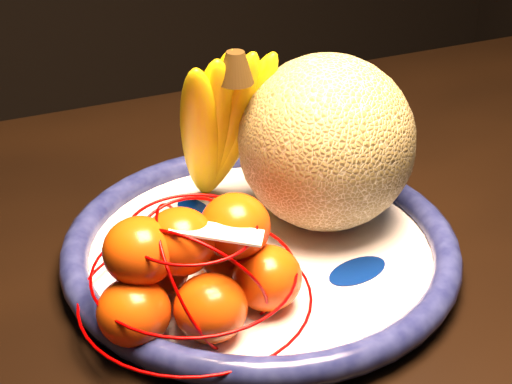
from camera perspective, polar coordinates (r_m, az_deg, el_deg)
name	(u,v)px	position (r m, az deg, el deg)	size (l,w,h in m)	color
dining_table	(336,343)	(0.78, 5.86, -10.86)	(1.60, 1.00, 0.78)	black
fruit_bowl	(261,248)	(0.74, 0.34, -4.07)	(0.37, 0.37, 0.03)	white
cantaloupe	(326,143)	(0.74, 5.14, 3.60)	(0.17, 0.17, 0.17)	olive
banana_bunch	(219,121)	(0.76, -2.74, 5.15)	(0.13, 0.12, 0.19)	#E2C300
mandarin_bag	(195,268)	(0.64, -4.48, -5.52)	(0.23, 0.23, 0.12)	#EA4000
price_tag	(217,232)	(0.61, -2.85, -2.90)	(0.07, 0.03, 0.00)	white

